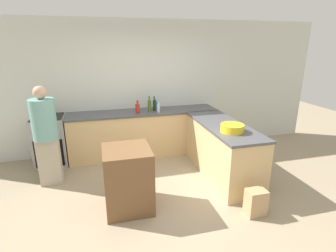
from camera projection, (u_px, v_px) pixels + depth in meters
name	position (u px, v px, depth m)	size (l,w,h in m)	color
ground_plane	(166.00, 202.00, 3.87)	(14.00, 14.00, 0.00)	tan
wall_back	(140.00, 88.00, 5.45)	(8.00, 0.06, 2.70)	silver
counter_back	(144.00, 133.00, 5.41)	(3.00, 0.63, 0.93)	#D6B27A
counter_peninsula	(222.00, 150.00, 4.56)	(0.69, 1.88, 0.93)	#D6B27A
range_oven	(51.00, 141.00, 4.97)	(0.59, 0.61, 0.94)	#99999E
island_table	(128.00, 179.00, 3.62)	(0.64, 0.66, 0.89)	brown
mixing_bowl	(232.00, 128.00, 4.02)	(0.36, 0.36, 0.12)	yellow
hot_sauce_bottle	(138.00, 108.00, 5.11)	(0.09, 0.09, 0.25)	red
vinegar_bottle_clear	(158.00, 108.00, 5.16)	(0.06, 0.06, 0.22)	silver
olive_oil_bottle	(149.00, 105.00, 5.21)	(0.07, 0.07, 0.31)	#475B1E
dish_soap_bottle	(156.00, 105.00, 5.40)	(0.08, 0.08, 0.20)	#338CBF
wine_bottle_dark	(154.00, 105.00, 5.29)	(0.06, 0.06, 0.29)	black
person_by_range	(46.00, 134.00, 4.13)	(0.37, 0.37, 1.63)	#ADA38E
paper_bag	(256.00, 202.00, 3.53)	(0.26, 0.20, 0.37)	tan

